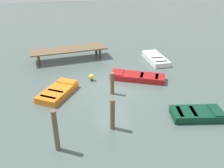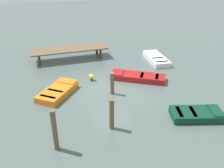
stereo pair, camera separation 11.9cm
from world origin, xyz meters
name	(u,v)px [view 2 (the right image)]	position (x,y,z in m)	size (l,w,h in m)	color
ground_plane	(112,89)	(0.00, 0.00, 0.00)	(80.00, 80.00, 0.00)	#4C5B56
dock_segment	(69,50)	(-1.98, 6.13, 0.85)	(6.39, 2.03, 0.95)	brown
rowboat_dark_green	(197,114)	(3.45, -4.37, 0.22)	(2.88, 1.91, 0.46)	#0C3823
rowboat_orange	(58,91)	(-3.46, 0.21, 0.22)	(2.85, 3.15, 0.46)	orange
rowboat_white	(156,59)	(4.90, 3.73, 0.22)	(1.51, 3.21, 0.46)	silver
rowboat_red	(137,77)	(2.10, 0.83, 0.22)	(3.86, 2.87, 0.46)	maroon
mooring_piling_far_left	(112,84)	(-0.17, -0.63, 0.72)	(0.25, 0.25, 1.43)	brown
mooring_piling_mid_right	(112,114)	(-1.15, -4.02, 0.83)	(0.24, 0.24, 1.65)	brown
mooring_piling_near_right	(55,131)	(-3.91, -4.80, 1.02)	(0.22, 0.22, 2.03)	brown
marker_buoy	(92,77)	(-1.04, 1.59, 0.29)	(0.36, 0.36, 0.48)	#262626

